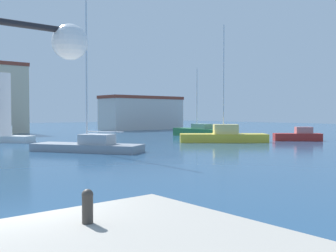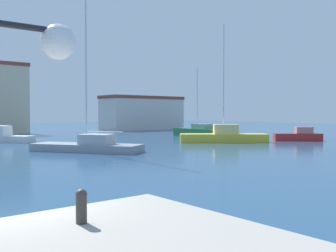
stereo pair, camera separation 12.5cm
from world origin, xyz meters
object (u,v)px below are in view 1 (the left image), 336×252
sailboat_grey_far_right (89,145)px  sailboat_yellow_behind_lamppost (224,136)px  motorboat_white_mid_harbor (2,136)px  mooring_bollard (88,205)px  sailboat_green_inner_mooring (197,131)px  motorboat_red_far_left (299,136)px

sailboat_grey_far_right → sailboat_yellow_behind_lamppost: size_ratio=1.11×
motorboat_white_mid_harbor → sailboat_yellow_behind_lamppost: bearing=-40.2°
sailboat_grey_far_right → mooring_bollard: bearing=-118.5°
sailboat_green_inner_mooring → sailboat_grey_far_right: (-18.78, -8.17, -0.12)m
mooring_bollard → sailboat_grey_far_right: 22.61m
mooring_bollard → motorboat_white_mid_harbor: (8.96, 33.75, -0.76)m
motorboat_red_far_left → motorboat_white_mid_harbor: (-23.53, 17.33, 0.03)m
mooring_bollard → motorboat_white_mid_harbor: motorboat_white_mid_harbor is taller
sailboat_grey_far_right → sailboat_green_inner_mooring: bearing=23.5°
sailboat_grey_far_right → motorboat_white_mid_harbor: bearing=97.5°
motorboat_red_far_left → motorboat_white_mid_harbor: motorboat_white_mid_harbor is taller
sailboat_yellow_behind_lamppost → sailboat_grey_far_right: bearing=-179.6°
motorboat_red_far_left → motorboat_white_mid_harbor: bearing=143.6°
motorboat_red_far_left → sailboat_green_inner_mooring: bearing=104.2°
mooring_bollard → sailboat_grey_far_right: bearing=61.5°
mooring_bollard → sailboat_yellow_behind_lamppost: (25.29, 19.97, -0.70)m
sailboat_grey_far_right → sailboat_yellow_behind_lamppost: (14.51, 0.11, 0.11)m
sailboat_green_inner_mooring → sailboat_yellow_behind_lamppost: sailboat_yellow_behind_lamppost is taller
sailboat_yellow_behind_lamppost → motorboat_white_mid_harbor: (-16.33, 13.78, -0.06)m
motorboat_red_far_left → sailboat_yellow_behind_lamppost: 8.03m
sailboat_grey_far_right → motorboat_white_mid_harbor: size_ratio=2.03×
mooring_bollard → motorboat_red_far_left: bearing=26.8°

